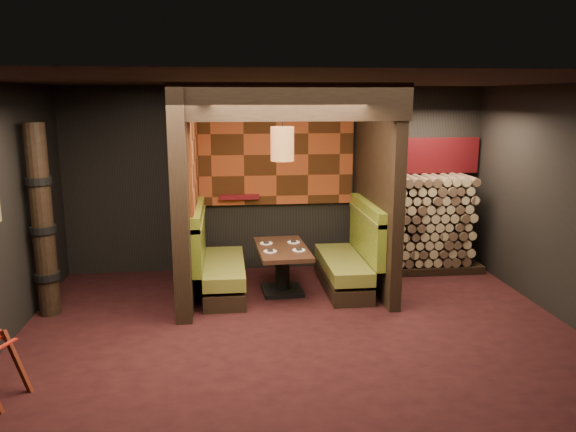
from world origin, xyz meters
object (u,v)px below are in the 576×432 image
(totem_column, at_px, (42,222))
(booth_bench_left, at_px, (216,265))
(dining_table, at_px, (282,263))
(firewood_stack, at_px, (426,224))
(pendant_lamp, at_px, (282,144))
(booth_bench_right, at_px, (350,261))

(totem_column, bearing_deg, booth_bench_left, 14.75)
(dining_table, bearing_deg, firewood_stack, 18.76)
(booth_bench_left, bearing_deg, firewood_stack, 12.17)
(dining_table, bearing_deg, pendant_lamp, -90.00)
(booth_bench_right, bearing_deg, dining_table, -174.57)
(booth_bench_right, bearing_deg, totem_column, -172.14)
(pendant_lamp, distance_m, totem_column, 3.16)
(booth_bench_left, relative_size, booth_bench_right, 1.00)
(totem_column, bearing_deg, pendant_lamp, 7.72)
(booth_bench_right, distance_m, firewood_stack, 1.56)
(dining_table, relative_size, firewood_stack, 0.74)
(pendant_lamp, bearing_deg, totem_column, -172.28)
(totem_column, bearing_deg, firewood_stack, 13.19)
(pendant_lamp, bearing_deg, booth_bench_right, 8.30)
(dining_table, relative_size, pendant_lamp, 1.28)
(booth_bench_left, bearing_deg, totem_column, -165.25)
(booth_bench_left, xyz_separation_m, firewood_stack, (3.25, 0.70, 0.35))
(dining_table, height_order, firewood_stack, firewood_stack)
(dining_table, bearing_deg, booth_bench_right, 5.43)
(dining_table, height_order, totem_column, totem_column)
(booth_bench_left, relative_size, totem_column, 0.67)
(pendant_lamp, bearing_deg, dining_table, 90.00)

